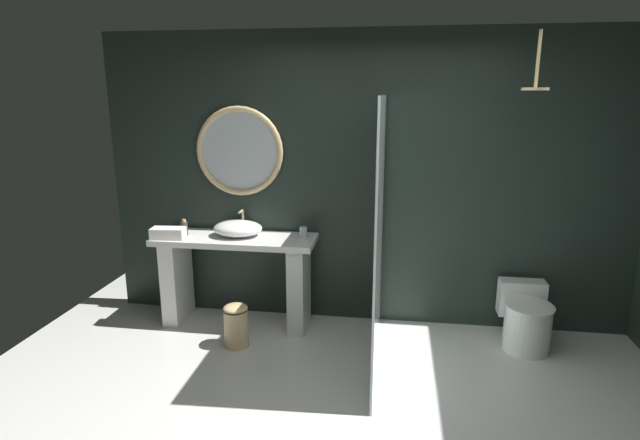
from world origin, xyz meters
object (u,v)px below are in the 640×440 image
object	(u,v)px
round_wall_mirror	(239,151)
waste_bin	(236,325)
vessel_sink	(238,228)
rain_shower_head	(536,82)
folded_hand_towel	(168,233)
soap_dispenser	(184,228)
toilet	(526,319)
tumbler_cup	(303,233)

from	to	relation	value
round_wall_mirror	waste_bin	bearing A→B (deg)	-79.52
vessel_sink	rain_shower_head	xyz separation A→B (m)	(2.34, -0.29, 1.25)
rain_shower_head	folded_hand_towel	size ratio (longest dim) A/B	1.44
soap_dispenser	waste_bin	xyz separation A→B (m)	(0.58, -0.41, -0.71)
round_wall_mirror	waste_bin	distance (m)	1.53
rain_shower_head	toilet	world-z (taller)	rain_shower_head
round_wall_mirror	vessel_sink	bearing A→B (deg)	-84.57
tumbler_cup	waste_bin	world-z (taller)	tumbler_cup
soap_dispenser	folded_hand_towel	bearing A→B (deg)	-131.38
tumbler_cup	rain_shower_head	size ratio (longest dim) A/B	0.24
folded_hand_towel	waste_bin	bearing A→B (deg)	-23.06
soap_dispenser	toilet	world-z (taller)	soap_dispenser
soap_dispenser	toilet	distance (m)	3.04
waste_bin	folded_hand_towel	bearing A→B (deg)	156.94
tumbler_cup	folded_hand_towel	bearing A→B (deg)	-170.64
rain_shower_head	tumbler_cup	bearing A→B (deg)	170.19
toilet	waste_bin	distance (m)	2.42
soap_dispenser	vessel_sink	bearing A→B (deg)	7.34
vessel_sink	soap_dispenser	distance (m)	0.48
soap_dispenser	waste_bin	distance (m)	1.00
tumbler_cup	folded_hand_towel	size ratio (longest dim) A/B	0.35
round_wall_mirror	soap_dispenser	bearing A→B (deg)	-151.19
rain_shower_head	vessel_sink	bearing A→B (deg)	173.01
rain_shower_head	waste_bin	bearing A→B (deg)	-175.38
folded_hand_towel	rain_shower_head	bearing A→B (deg)	-2.15
soap_dispenser	toilet	bearing A→B (deg)	-0.89
tumbler_cup	round_wall_mirror	size ratio (longest dim) A/B	0.12
folded_hand_towel	vessel_sink	bearing A→B (deg)	17.07
vessel_sink	round_wall_mirror	bearing A→B (deg)	95.43
toilet	folded_hand_towel	distance (m)	3.14
soap_dispenser	folded_hand_towel	size ratio (longest dim) A/B	0.52
tumbler_cup	rain_shower_head	bearing A→B (deg)	-9.81
vessel_sink	tumbler_cup	xyz separation A→B (m)	(0.59, 0.02, -0.02)
rain_shower_head	waste_bin	distance (m)	2.98
vessel_sink	tumbler_cup	size ratio (longest dim) A/B	4.41
tumbler_cup	soap_dispenser	world-z (taller)	soap_dispenser
rain_shower_head	folded_hand_towel	distance (m)	3.18
toilet	folded_hand_towel	xyz separation A→B (m)	(-3.07, -0.07, 0.63)
vessel_sink	round_wall_mirror	distance (m)	0.69
round_wall_mirror	folded_hand_towel	size ratio (longest dim) A/B	2.80
waste_bin	toilet	bearing A→B (deg)	8.58
tumbler_cup	soap_dispenser	bearing A→B (deg)	-175.90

